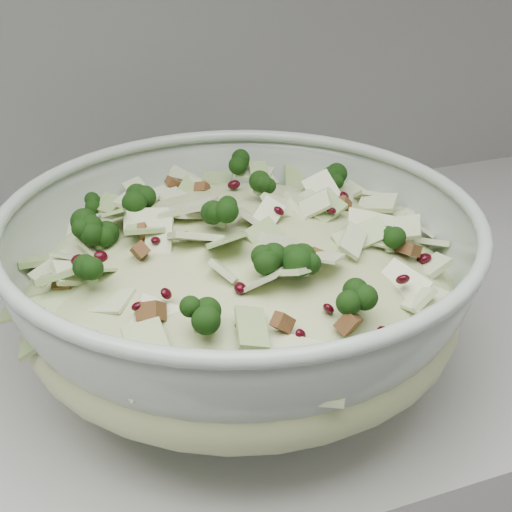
% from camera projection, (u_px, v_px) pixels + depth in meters
% --- Properties ---
extents(mixing_bowl, '(0.47, 0.47, 0.17)m').
position_uv_depth(mixing_bowl, '(241.00, 290.00, 0.64)').
color(mixing_bowl, '#A2B2A2').
rests_on(mixing_bowl, counter).
extents(salad, '(0.48, 0.48, 0.17)m').
position_uv_depth(salad, '(241.00, 264.00, 0.63)').
color(salad, '#C7CF8E').
rests_on(salad, mixing_bowl).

